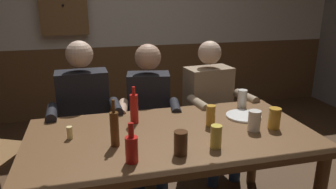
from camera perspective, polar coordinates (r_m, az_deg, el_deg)
name	(u,v)px	position (r m, az deg, el deg)	size (l,w,h in m)	color
back_wall_wainscot	(126,79)	(4.47, -7.55, 2.66)	(6.02, 0.12, 0.94)	brown
dining_table	(172,147)	(2.12, 0.71, -9.25)	(1.84, 0.97, 0.73)	brown
person_0	(84,110)	(2.71, -14.68, -2.72)	(0.56, 0.52, 1.25)	black
person_1	(149,107)	(2.75, -3.42, -2.28)	(0.54, 0.58, 1.20)	black
person_2	(211,102)	(2.91, 7.74, -1.29)	(0.58, 0.58, 1.21)	#997F60
table_candle	(70,133)	(2.09, -17.08, -6.51)	(0.04, 0.04, 0.08)	#F9E08C
plate_0	(244,116)	(2.42, 13.29, -3.73)	(0.26, 0.26, 0.01)	white
bottle_0	(132,148)	(1.73, -6.49, -9.41)	(0.07, 0.07, 0.22)	red
bottle_1	(115,128)	(1.91, -9.49, -5.96)	(0.05, 0.05, 0.29)	#593314
bottle_2	(134,108)	(2.23, -6.05, -2.42)	(0.06, 0.06, 0.26)	red
pint_glass_0	(242,99)	(2.58, 13.07, -0.76)	(0.07, 0.07, 0.15)	white
pint_glass_1	(274,118)	(2.25, 18.40, -4.06)	(0.08, 0.08, 0.14)	gold
pint_glass_2	(216,137)	(1.90, 8.55, -7.42)	(0.07, 0.07, 0.14)	#E5C64C
pint_glass_3	(181,143)	(1.80, 2.27, -8.63)	(0.08, 0.08, 0.14)	#4C2D19
pint_glass_4	(211,116)	(2.19, 7.62, -3.77)	(0.06, 0.06, 0.15)	gold
pint_glass_5	(254,121)	(2.18, 15.10, -4.52)	(0.08, 0.08, 0.14)	white
wall_dart_cabinet	(63,5)	(4.18, -18.13, 14.86)	(0.56, 0.15, 0.70)	brown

